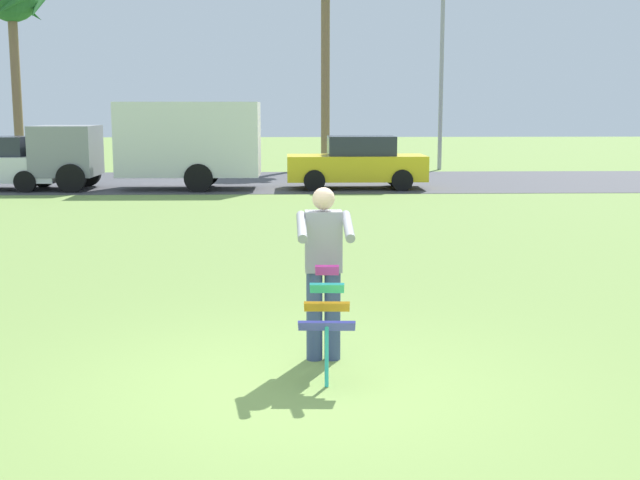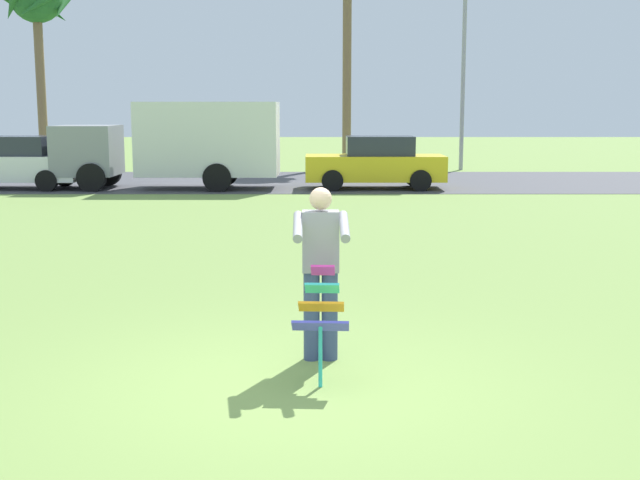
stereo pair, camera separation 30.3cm
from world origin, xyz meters
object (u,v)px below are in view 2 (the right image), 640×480
object	(u,v)px
person_kite_flyer	(320,267)
streetlight_pole	(462,67)
parked_car_white	(13,163)
parked_truck_grey_van	(181,142)
parked_car_yellow	(375,163)
kite_held	(321,309)
palm_tree_left_near	(36,4)

from	to	relation	value
person_kite_flyer	streetlight_pole	world-z (taller)	streetlight_pole
parked_car_white	person_kite_flyer	bearing A→B (deg)	-61.65
parked_truck_grey_van	parked_car_yellow	distance (m)	5.93
parked_car_white	streetlight_pole	bearing A→B (deg)	27.27
kite_held	parked_car_white	world-z (taller)	parked_car_white
palm_tree_left_near	streetlight_pole	xyz separation A→B (m)	(16.65, -0.55, -2.44)
streetlight_pole	parked_car_yellow	bearing A→B (deg)	-116.73
kite_held	streetlight_pole	world-z (taller)	streetlight_pole
person_kite_flyer	kite_held	bearing A→B (deg)	-89.53
parked_truck_grey_van	parked_car_white	bearing A→B (deg)	-179.99
streetlight_pole	parked_truck_grey_van	bearing A→B (deg)	-141.85
parked_car_white	parked_car_yellow	size ratio (longest dim) A/B	1.01
person_kite_flyer	parked_truck_grey_van	size ratio (longest dim) A/B	0.26
parked_truck_grey_van	parked_car_yellow	size ratio (longest dim) A/B	1.60
person_kite_flyer	palm_tree_left_near	bearing A→B (deg)	113.53
kite_held	palm_tree_left_near	distance (m)	28.97
person_kite_flyer	parked_truck_grey_van	world-z (taller)	parked_truck_grey_van
parked_car_white	parked_car_yellow	distance (m)	11.01
person_kite_flyer	parked_truck_grey_van	xyz separation A→B (m)	(-4.20, 17.27, 0.46)
kite_held	parked_truck_grey_van	bearing A→B (deg)	103.22
streetlight_pole	palm_tree_left_near	bearing A→B (deg)	178.10
parked_car_white	parked_car_yellow	xyz separation A→B (m)	(11.01, 0.00, 0.00)
kite_held	parked_truck_grey_van	xyz separation A→B (m)	(-4.21, 17.91, 0.73)
person_kite_flyer	parked_car_yellow	distance (m)	17.35
palm_tree_left_near	person_kite_flyer	bearing A→B (deg)	-66.47
kite_held	parked_car_yellow	distance (m)	17.99
person_kite_flyer	parked_car_yellow	size ratio (longest dim) A/B	0.41
parked_truck_grey_van	streetlight_pole	distance (m)	12.67
kite_held	parked_car_yellow	world-z (taller)	parked_car_yellow
palm_tree_left_near	kite_held	bearing A→B (deg)	-66.98
parked_car_white	palm_tree_left_near	distance (m)	10.14
kite_held	parked_car_white	bearing A→B (deg)	117.50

